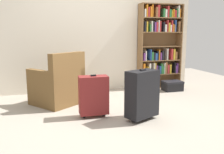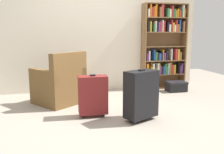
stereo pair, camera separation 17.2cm
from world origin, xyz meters
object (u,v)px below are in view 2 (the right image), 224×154
at_px(bookshelf, 164,44).
at_px(storage_box, 176,86).
at_px(suitcase_dark_red, 93,95).
at_px(suitcase_black, 141,94).
at_px(mug, 86,101).
at_px(armchair, 60,85).

distance_m(bookshelf, storage_box, 0.96).
distance_m(suitcase_dark_red, suitcase_black, 0.70).
xyz_separation_m(bookshelf, mug, (-1.82, -0.87, -0.93)).
bearing_deg(armchair, suitcase_black, -46.47).
bearing_deg(suitcase_black, storage_box, 47.70).
relative_size(mug, suitcase_black, 0.17).
relative_size(armchair, suitcase_dark_red, 1.57).
distance_m(mug, suitcase_black, 1.20).
bearing_deg(armchair, bookshelf, 17.40).
bearing_deg(storage_box, armchair, -172.30).
height_order(bookshelf, suitcase_black, bookshelf).
distance_m(armchair, suitcase_black, 1.56).
xyz_separation_m(bookshelf, suitcase_dark_red, (-1.81, -1.53, -0.65)).
bearing_deg(storage_box, suitcase_dark_red, -149.58).
bearing_deg(suitcase_dark_red, mug, 90.90).
bearing_deg(armchair, storage_box, 7.70).
relative_size(bookshelf, mug, 15.21).
distance_m(mug, storage_box, 2.02).
height_order(storage_box, suitcase_black, suitcase_black).
xyz_separation_m(armchair, suitcase_dark_red, (0.45, -0.82, 0.01)).
bearing_deg(armchair, mug, -20.56).
xyz_separation_m(mug, storage_box, (1.96, 0.49, 0.06)).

